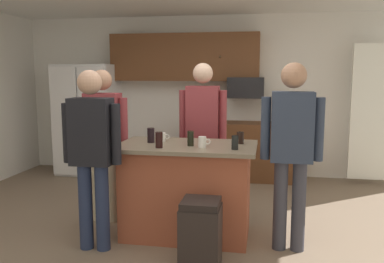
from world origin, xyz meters
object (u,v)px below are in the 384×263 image
(person_host_foreground, at_px, (203,126))
(person_guest_by_door, at_px, (292,143))
(person_guest_right, at_px, (92,148))
(glass_pilsner, at_px, (151,135))
(glass_short_whisky, at_px, (159,140))
(glass_dark_ale, at_px, (235,143))
(mug_blue_stoneware, at_px, (203,142))
(kitchen_island, at_px, (187,190))
(mug_ceramic_white, at_px, (162,137))
(tumbler_amber, at_px, (191,138))
(trash_bin, at_px, (201,234))
(microwave_over_range, at_px, (246,88))
(refrigerator, at_px, (88,120))
(glass_stout_tall, at_px, (240,138))
(person_guest_left, at_px, (104,135))

(person_host_foreground, bearing_deg, person_guest_by_door, 49.62)
(person_guest_right, bearing_deg, glass_pilsner, 20.74)
(person_guest_right, bearing_deg, glass_short_whisky, -7.44)
(person_guest_by_door, relative_size, glass_dark_ale, 13.40)
(person_guest_right, bearing_deg, mug_blue_stoneware, -12.08)
(kitchen_island, xyz_separation_m, glass_short_whisky, (-0.23, -0.24, 0.55))
(glass_short_whisky, relative_size, mug_blue_stoneware, 1.29)
(person_guest_right, relative_size, glass_short_whisky, 11.11)
(person_guest_by_door, relative_size, mug_ceramic_white, 13.94)
(glass_short_whisky, bearing_deg, tumbler_amber, 29.58)
(person_host_foreground, xyz_separation_m, trash_bin, (0.21, -1.46, -0.74))
(person_guest_right, xyz_separation_m, glass_dark_ale, (1.30, 0.30, 0.04))
(mug_blue_stoneware, distance_m, glass_dark_ale, 0.32)
(glass_short_whisky, distance_m, tumbler_amber, 0.32)
(mug_ceramic_white, xyz_separation_m, mug_blue_stoneware, (0.48, -0.27, 0.01))
(trash_bin, bearing_deg, person_guest_by_door, 34.16)
(microwave_over_range, height_order, person_guest_by_door, person_guest_by_door)
(refrigerator, xyz_separation_m, person_guest_by_door, (3.16, -2.51, 0.13))
(trash_bin, bearing_deg, glass_dark_ale, 64.08)
(person_guest_by_door, bearing_deg, microwave_over_range, -68.25)
(person_host_foreground, distance_m, mug_ceramic_white, 0.72)
(person_host_foreground, relative_size, person_guest_by_door, 1.01)
(refrigerator, relative_size, glass_dark_ale, 13.69)
(mug_blue_stoneware, bearing_deg, glass_dark_ale, -8.80)
(microwave_over_range, xyz_separation_m, tumbler_amber, (-0.41, -2.53, -0.41))
(person_host_foreground, distance_m, glass_stout_tall, 0.79)
(person_guest_by_door, bearing_deg, person_guest_right, 19.60)
(person_host_foreground, xyz_separation_m, mug_ceramic_white, (-0.34, -0.63, -0.04))
(person_guest_right, relative_size, mug_ceramic_white, 13.41)
(refrigerator, bearing_deg, person_guest_left, -61.29)
(refrigerator, relative_size, glass_short_whisky, 11.80)
(glass_short_whisky, xyz_separation_m, mug_blue_stoneware, (0.41, 0.09, -0.02))
(person_guest_by_door, bearing_deg, glass_stout_tall, -23.00)
(person_host_foreground, bearing_deg, glass_pilsner, -27.64)
(refrigerator, bearing_deg, mug_blue_stoneware, -46.82)
(person_guest_left, relative_size, glass_pilsner, 11.22)
(microwave_over_range, distance_m, trash_bin, 3.36)
(person_host_foreground, relative_size, glass_dark_ale, 13.54)
(glass_stout_tall, xyz_separation_m, mug_blue_stoneware, (-0.34, -0.29, -0.01))
(person_guest_by_door, distance_m, glass_dark_ale, 0.52)
(glass_short_whisky, bearing_deg, refrigerator, 126.67)
(glass_pilsner, xyz_separation_m, trash_bin, (0.65, -0.74, -0.74))
(refrigerator, bearing_deg, microwave_over_range, 2.61)
(glass_pilsner, bearing_deg, glass_stout_tall, 6.17)
(person_host_foreground, bearing_deg, tumbler_amber, 4.04)
(kitchen_island, distance_m, glass_stout_tall, 0.77)
(person_guest_left, xyz_separation_m, glass_short_whisky, (0.77, -0.48, 0.04))
(person_guest_right, height_order, glass_pilsner, person_guest_right)
(tumbler_amber, bearing_deg, trash_bin, -71.75)
(mug_ceramic_white, bearing_deg, glass_dark_ale, -22.12)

